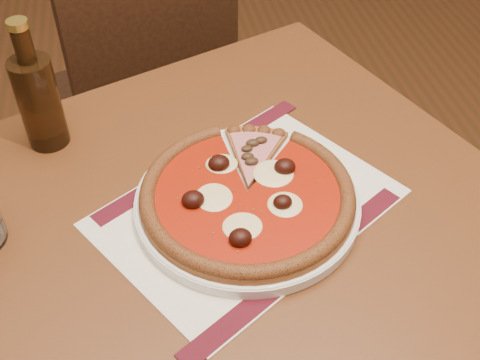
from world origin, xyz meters
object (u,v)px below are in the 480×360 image
at_px(pizza, 247,194).
at_px(chair_far, 147,91).
at_px(plate, 247,203).
at_px(bottle, 38,98).
at_px(table, 242,246).

bearing_deg(pizza, chair_far, 99.82).
height_order(chair_far, plate, chair_far).
xyz_separation_m(chair_far, bottle, (-0.18, -0.48, 0.34)).
distance_m(chair_far, plate, 0.76).
bearing_deg(chair_far, pizza, 81.53).
bearing_deg(pizza, table, 113.03).
bearing_deg(table, plate, -66.15).
relative_size(pizza, bottle, 1.41).
xyz_separation_m(table, bottle, (-0.29, 0.21, 0.19)).
xyz_separation_m(table, plate, (0.00, -0.01, 0.11)).
height_order(table, bottle, bottle).
distance_m(table, chair_far, 0.72).
relative_size(table, bottle, 4.59).
xyz_separation_m(plate, bottle, (-0.30, 0.22, 0.08)).
bearing_deg(bottle, plate, -36.39).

